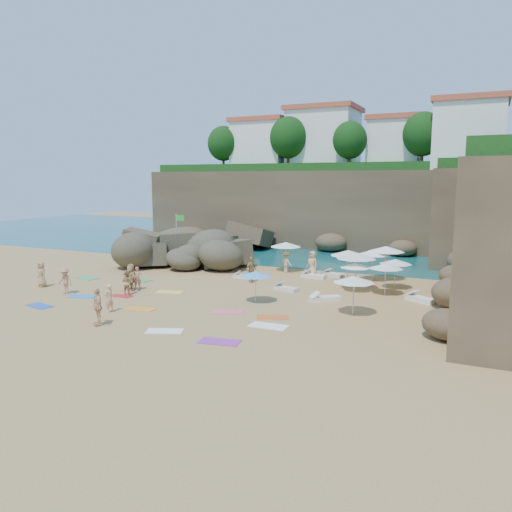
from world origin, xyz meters
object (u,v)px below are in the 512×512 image
at_px(lounger_0, 244,277).
at_px(person_stand_3, 251,270).
at_px(person_stand_6, 109,298).
at_px(parasol_1, 286,245).
at_px(flag_pole, 178,232).
at_px(parasol_0, 348,253).
at_px(parasol_2, 386,249).
at_px(rock_outcrop, 190,267).
at_px(person_stand_4, 312,264).
at_px(person_stand_2, 287,262).
at_px(person_stand_1, 127,282).
at_px(person_stand_5, 218,259).

height_order(lounger_0, person_stand_3, person_stand_3).
bearing_deg(person_stand_6, person_stand_3, 168.41).
relative_size(parasol_1, person_stand_6, 1.58).
relative_size(flag_pole, parasol_0, 1.71).
height_order(parasol_2, person_stand_3, parasol_2).
relative_size(flag_pole, parasol_2, 1.64).
distance_m(lounger_0, person_stand_3, 1.76).
bearing_deg(person_stand_6, flag_pole, -152.18).
xyz_separation_m(rock_outcrop, parasol_2, (15.68, 1.23, 2.25)).
bearing_deg(flag_pole, person_stand_6, -69.45).
distance_m(parasol_1, person_stand_4, 2.99).
relative_size(flag_pole, parasol_1, 1.73).
distance_m(flag_pole, person_stand_3, 10.50).
height_order(rock_outcrop, parasol_1, parasol_1).
height_order(rock_outcrop, flag_pole, flag_pole).
bearing_deg(flag_pole, person_stand_2, -1.42).
bearing_deg(person_stand_1, person_stand_5, -94.50).
bearing_deg(person_stand_2, rock_outcrop, 33.79).
height_order(person_stand_2, person_stand_6, person_stand_2).
distance_m(rock_outcrop, lounger_0, 6.65).
xyz_separation_m(person_stand_1, person_stand_3, (5.41, 6.68, 0.13)).
xyz_separation_m(person_stand_2, person_stand_6, (-4.45, -14.85, -0.06)).
bearing_deg(flag_pole, rock_outcrop, -31.33).
height_order(flag_pole, parasol_2, flag_pole).
relative_size(lounger_0, person_stand_1, 1.01).
bearing_deg(rock_outcrop, parasol_1, 9.71).
distance_m(parasol_0, parasol_2, 3.20).
relative_size(person_stand_4, person_stand_5, 1.18).
bearing_deg(person_stand_3, person_stand_5, 60.68).
bearing_deg(person_stand_1, person_stand_2, -120.57).
bearing_deg(person_stand_1, rock_outcrop, -80.45).
bearing_deg(person_stand_4, person_stand_2, -167.85).
bearing_deg(person_stand_2, person_stand_5, 34.07).
distance_m(person_stand_1, person_stand_2, 12.79).
distance_m(person_stand_2, person_stand_6, 15.51).
distance_m(flag_pole, person_stand_4, 12.55).
xyz_separation_m(lounger_0, person_stand_3, (1.13, -1.10, 0.78)).
bearing_deg(person_stand_4, parasol_1, -175.81).
xyz_separation_m(flag_pole, person_stand_3, (9.22, -4.70, -1.81)).
xyz_separation_m(lounger_0, person_stand_2, (2.03, 3.35, 0.71)).
height_order(person_stand_3, person_stand_5, person_stand_3).
distance_m(parasol_2, person_stand_6, 19.36).
height_order(person_stand_4, person_stand_5, person_stand_4).
bearing_deg(person_stand_1, parasol_0, -143.26).
relative_size(rock_outcrop, person_stand_5, 4.90).
relative_size(parasol_0, person_stand_3, 1.38).
bearing_deg(person_stand_2, parasol_2, -149.98).
distance_m(parasol_2, person_stand_4, 5.42).
bearing_deg(person_stand_3, parasol_0, -60.16).
bearing_deg(person_stand_3, person_stand_6, 170.29).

